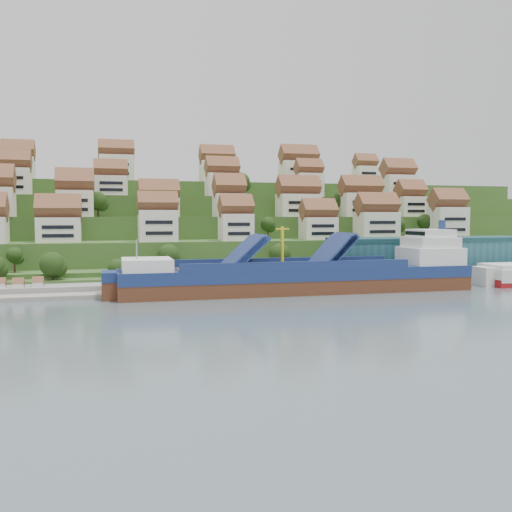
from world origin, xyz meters
name	(u,v)px	position (x,y,z in m)	size (l,w,h in m)	color
ground	(278,294)	(0.00, 0.00, 0.00)	(300.00, 300.00, 0.00)	slate
quay	(332,280)	(20.00, 15.00, 1.10)	(180.00, 14.00, 2.20)	gray
pebble_beach	(20,294)	(-58.00, 12.00, 0.50)	(45.00, 20.00, 1.00)	gray
hillside	(201,235)	(0.00, 103.55, 10.66)	(260.00, 128.00, 31.00)	#2D4C1E
hillside_village	(227,198)	(1.21, 60.82, 24.39)	(155.88, 63.71, 29.46)	silver
hillside_trees	(204,222)	(-9.33, 44.52, 16.59)	(144.47, 62.53, 31.15)	#233F15
warehouse	(433,255)	(52.00, 17.00, 7.20)	(60.00, 15.00, 10.00)	#255B65
flagpole	(333,260)	(18.11, 10.00, 6.88)	(1.28, 0.16, 8.00)	gray
beach_huts	(9,288)	(-60.00, 10.75, 2.10)	(14.40, 3.70, 2.20)	white
cargo_ship	(309,277)	(8.07, 0.99, 3.54)	(85.09, 14.73, 18.91)	#572D1A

